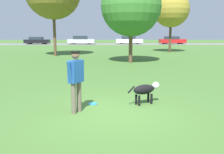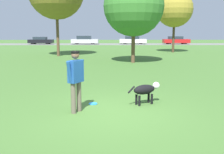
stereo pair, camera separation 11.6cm
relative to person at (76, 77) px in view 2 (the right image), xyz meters
name	(u,v)px [view 2 (the right image)]	position (x,y,z in m)	size (l,w,h in m)	color
ground_plane	(111,113)	(0.92, -0.09, -0.98)	(120.00, 120.00, 0.00)	#426B2D
far_road_strip	(109,44)	(0.92, 37.49, -0.97)	(120.00, 6.00, 0.01)	slate
person	(76,77)	(0.00, 0.00, 0.00)	(0.44, 0.64, 1.66)	#665B4C
dog	(146,90)	(1.99, 0.77, -0.54)	(1.05, 0.64, 0.64)	black
frisbee	(93,104)	(0.40, 0.81, -0.97)	(0.26, 0.26, 0.02)	#268CE5
tree_mid_center	(134,6)	(2.59, 11.31, 2.84)	(4.08, 4.08, 5.87)	brown
tree_far_right	(175,9)	(7.57, 20.21, 3.38)	(3.67, 3.67, 6.20)	#4C3826
parked_car_black	(41,41)	(-10.51, 37.81, -0.38)	(4.09, 1.71, 1.22)	black
parked_car_silver	(85,40)	(-3.07, 37.48, -0.31)	(4.52, 1.92, 1.40)	#B7B7BC
parked_car_white	(133,40)	(4.99, 37.85, -0.33)	(4.51, 1.82, 1.32)	white
parked_car_red	(176,40)	(12.29, 37.47, -0.34)	(4.41, 1.78, 1.31)	red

